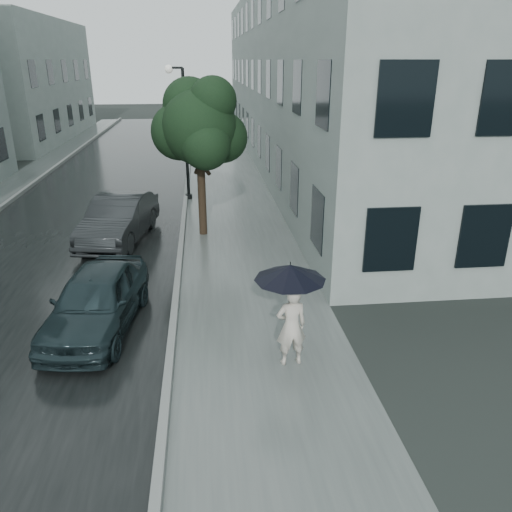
{
  "coord_description": "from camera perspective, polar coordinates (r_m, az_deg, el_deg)",
  "views": [
    {
      "loc": [
        -0.8,
        -8.63,
        5.34
      ],
      "look_at": [
        0.28,
        1.56,
        1.3
      ],
      "focal_mm": 35.0,
      "sensor_mm": 36.0,
      "label": 1
    }
  ],
  "objects": [
    {
      "name": "kerb_far",
      "position": [
        22.67,
        -26.05,
        5.89
      ],
      "size": [
        0.15,
        60.0,
        0.15
      ],
      "primitive_type": "cube",
      "color": "slate",
      "rests_on": "ground"
    },
    {
      "name": "sidewalk",
      "position": [
        21.34,
        -3.05,
        7.0
      ],
      "size": [
        3.5,
        60.0,
        0.01
      ],
      "primitive_type": "cube",
      "color": "slate",
      "rests_on": "ground"
    },
    {
      "name": "building_far_b",
      "position": [
        40.77,
        -25.88,
        17.62
      ],
      "size": [
        7.02,
        18.0,
        8.0
      ],
      "color": "#8D9A95",
      "rests_on": "ground"
    },
    {
      "name": "asphalt_road",
      "position": [
        21.74,
        -17.29,
        6.32
      ],
      "size": [
        6.85,
        60.0,
        0.0
      ],
      "primitive_type": "cube",
      "color": "black",
      "rests_on": "ground"
    },
    {
      "name": "car_far",
      "position": [
        16.22,
        -15.4,
        4.13
      ],
      "size": [
        2.18,
        4.45,
        1.4
      ],
      "primitive_type": "imported",
      "rotation": [
        0.0,
        0.0,
        -0.17
      ],
      "color": "black",
      "rests_on": "ground"
    },
    {
      "name": "kerb_near",
      "position": [
        21.31,
        -7.99,
        6.99
      ],
      "size": [
        0.15,
        60.0,
        0.15
      ],
      "primitive_type": "cube",
      "color": "slate",
      "rests_on": "ground"
    },
    {
      "name": "lamp_post",
      "position": [
        20.41,
        -8.5,
        14.59
      ],
      "size": [
        0.82,
        0.48,
        5.17
      ],
      "rotation": [
        0.0,
        0.0,
        -0.34
      ],
      "color": "black",
      "rests_on": "ground"
    },
    {
      "name": "car_near",
      "position": [
        10.98,
        -17.75,
        -4.8
      ],
      "size": [
        2.03,
        4.02,
        1.31
      ],
      "primitive_type": "imported",
      "rotation": [
        0.0,
        0.0,
        -0.13
      ],
      "color": "#1A282C",
      "rests_on": "ground"
    },
    {
      "name": "ground",
      "position": [
        10.18,
        -0.64,
        -10.13
      ],
      "size": [
        120.0,
        120.0,
        0.0
      ],
      "primitive_type": "plane",
      "color": "black",
      "rests_on": "ground"
    },
    {
      "name": "pedestrian",
      "position": [
        9.25,
        4.06,
        -7.99
      ],
      "size": [
        0.61,
        0.44,
        1.57
      ],
      "primitive_type": "imported",
      "rotation": [
        0.0,
        0.0,
        3.26
      ],
      "color": "beige",
      "rests_on": "sidewalk"
    },
    {
      "name": "building_near",
      "position": [
        28.83,
        6.94,
        19.7
      ],
      "size": [
        7.02,
        36.0,
        9.0
      ],
      "color": "#8D9A95",
      "rests_on": "ground"
    },
    {
      "name": "street_tree",
      "position": [
        15.86,
        -6.52,
        14.56
      ],
      "size": [
        3.01,
        2.73,
        4.93
      ],
      "color": "#332619",
      "rests_on": "ground"
    },
    {
      "name": "umbrella",
      "position": [
        8.77,
        3.92,
        -1.86
      ],
      "size": [
        1.57,
        1.57,
        1.12
      ],
      "rotation": [
        0.0,
        0.0,
        0.26
      ],
      "color": "black",
      "rests_on": "ground"
    }
  ]
}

